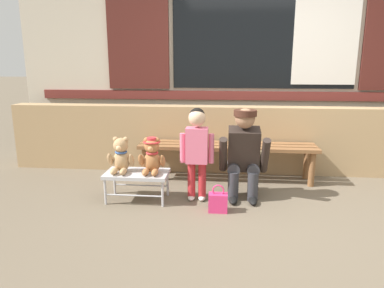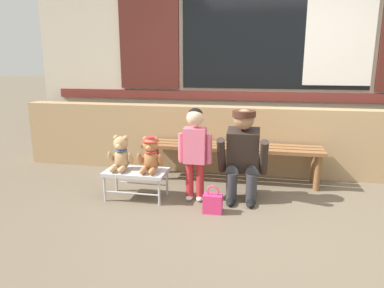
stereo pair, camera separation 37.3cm
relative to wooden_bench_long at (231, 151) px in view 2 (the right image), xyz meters
name	(u,v)px [view 2 (the right image)]	position (x,y,z in m)	size (l,w,h in m)	color
ground_plane	(269,222)	(0.45, -1.06, -0.37)	(60.00, 60.00, 0.00)	brown
brick_low_wall	(270,141)	(0.45, 0.37, 0.05)	(6.55, 0.25, 0.85)	tan
shop_facade	(274,44)	(0.46, 0.88, 1.25)	(6.68, 0.26, 3.21)	beige
wooden_bench_long	(231,151)	(0.00, 0.00, 0.00)	(2.10, 0.40, 0.44)	brown
small_display_bench	(136,174)	(-0.91, -0.74, -0.11)	(0.64, 0.36, 0.30)	#BCBCC1
teddy_bear_plain	(121,154)	(-1.07, -0.74, 0.09)	(0.28, 0.26, 0.36)	tan
teddy_bear_with_hat	(150,155)	(-0.75, -0.74, 0.10)	(0.28, 0.27, 0.36)	#A86B3D
child_standing	(195,144)	(-0.31, -0.67, 0.22)	(0.35, 0.18, 0.96)	#B7282D
adult_crouching	(244,155)	(0.18, -0.56, 0.11)	(0.50, 0.49, 0.95)	#333338
handbag_on_ground	(213,203)	(-0.08, -0.96, -0.28)	(0.18, 0.11, 0.27)	#E53370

